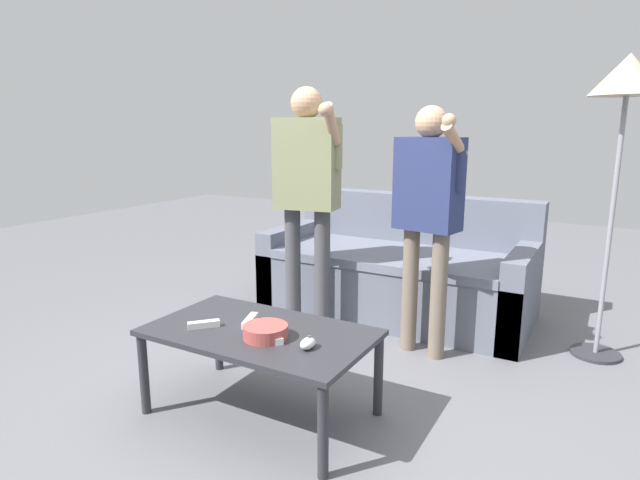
{
  "coord_description": "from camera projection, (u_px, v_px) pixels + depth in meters",
  "views": [
    {
      "loc": [
        1.17,
        -2.06,
        1.34
      ],
      "look_at": [
        -0.18,
        0.31,
        0.75
      ],
      "focal_mm": 29.41,
      "sensor_mm": 36.0,
      "label": 1
    }
  ],
  "objects": [
    {
      "name": "game_remote_nunchuk",
      "position": [
        308.0,
        343.0,
        2.2
      ],
      "size": [
        0.06,
        0.09,
        0.05
      ],
      "color": "white",
      "rests_on": "coffee_table"
    },
    {
      "name": "game_remote_wand_near",
      "position": [
        204.0,
        324.0,
        2.44
      ],
      "size": [
        0.12,
        0.13,
        0.03
      ],
      "color": "white",
      "rests_on": "coffee_table"
    },
    {
      "name": "game_remote_wand_far",
      "position": [
        250.0,
        321.0,
        2.49
      ],
      "size": [
        0.09,
        0.16,
        0.03
      ],
      "color": "white",
      "rests_on": "coffee_table"
    },
    {
      "name": "player_right",
      "position": [
        428.0,
        203.0,
        2.98
      ],
      "size": [
        0.43,
        0.35,
        1.45
      ],
      "color": "#756656",
      "rests_on": "ground"
    },
    {
      "name": "ground_plane",
      "position": [
        320.0,
        402.0,
        2.6
      ],
      "size": [
        12.0,
        12.0,
        0.0
      ],
      "primitive_type": "plane",
      "color": "slate"
    },
    {
      "name": "game_remote_wand_spare",
      "position": [
        276.0,
        336.0,
        2.3
      ],
      "size": [
        0.13,
        0.13,
        0.03
      ],
      "color": "white",
      "rests_on": "coffee_table"
    },
    {
      "name": "couch",
      "position": [
        398.0,
        273.0,
        3.84
      ],
      "size": [
        1.87,
        0.9,
        0.84
      ],
      "color": "slate",
      "rests_on": "ground"
    },
    {
      "name": "coffee_table",
      "position": [
        260.0,
        340.0,
        2.42
      ],
      "size": [
        1.03,
        0.6,
        0.42
      ],
      "color": "#2D2D33",
      "rests_on": "ground"
    },
    {
      "name": "player_left",
      "position": [
        307.0,
        182.0,
        3.31
      ],
      "size": [
        0.5,
        0.35,
        1.58
      ],
      "color": "#47474C",
      "rests_on": "ground"
    },
    {
      "name": "snack_bowl",
      "position": [
        266.0,
        332.0,
        2.31
      ],
      "size": [
        0.2,
        0.2,
        0.06
      ],
      "primitive_type": "cylinder",
      "color": "#B24C47",
      "rests_on": "coffee_table"
    },
    {
      "name": "floor_lamp",
      "position": [
        627.0,
        93.0,
        2.81
      ],
      "size": [
        0.39,
        0.39,
        1.72
      ],
      "color": "#2D2D33",
      "rests_on": "ground"
    }
  ]
}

